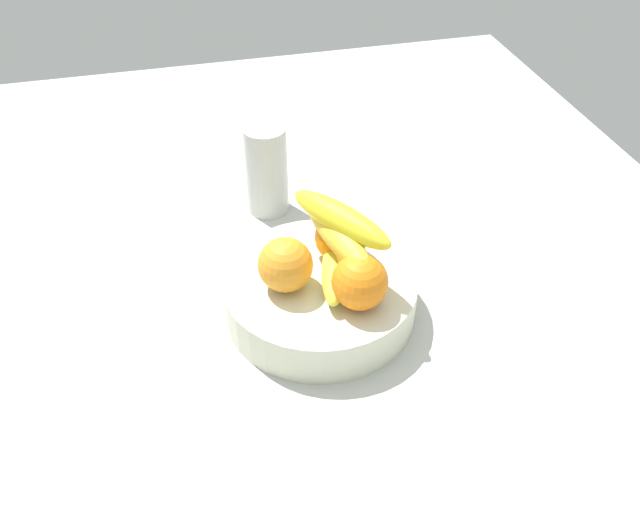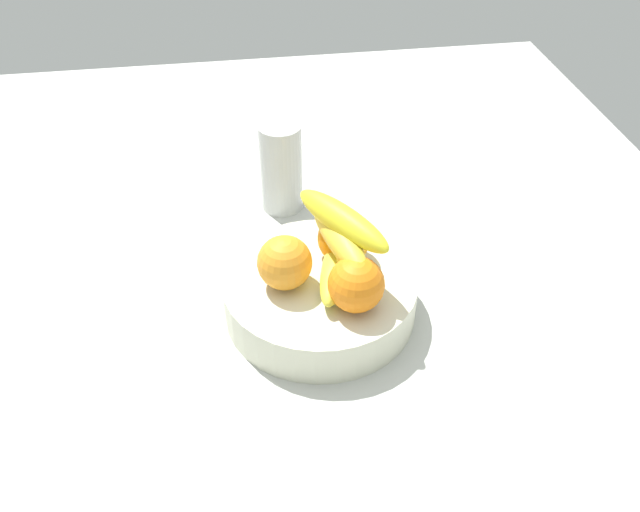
{
  "view_description": "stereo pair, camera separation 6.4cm",
  "coord_description": "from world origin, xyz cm",
  "px_view_note": "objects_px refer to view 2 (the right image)",
  "views": [
    {
      "loc": [
        -65.97,
        15.12,
        68.05
      ],
      "look_at": [
        1.04,
        -1.67,
        10.3
      ],
      "focal_mm": 37.66,
      "sensor_mm": 36.0,
      "label": 1
    },
    {
      "loc": [
        -67.24,
        8.81,
        68.05
      ],
      "look_at": [
        1.04,
        -1.67,
        10.3
      ],
      "focal_mm": 37.66,
      "sensor_mm": 36.0,
      "label": 2
    }
  ],
  "objects_px": {
    "orange_front_left": "(285,263)",
    "banana_bunch": "(341,240)",
    "orange_front_right": "(356,284)",
    "thermos_tumbler": "(281,168)",
    "orange_center": "(344,238)",
    "fruit_bowl": "(320,295)"
  },
  "relations": [
    {
      "from": "fruit_bowl",
      "to": "orange_front_left",
      "type": "distance_m",
      "value": 0.08
    },
    {
      "from": "fruit_bowl",
      "to": "thermos_tumbler",
      "type": "xyz_separation_m",
      "value": [
        0.27,
        0.02,
        0.05
      ]
    },
    {
      "from": "fruit_bowl",
      "to": "banana_bunch",
      "type": "xyz_separation_m",
      "value": [
        0.01,
        -0.03,
        0.08
      ]
    },
    {
      "from": "fruit_bowl",
      "to": "thermos_tumbler",
      "type": "relative_size",
      "value": 1.73
    },
    {
      "from": "orange_front_left",
      "to": "orange_front_right",
      "type": "distance_m",
      "value": 0.1
    },
    {
      "from": "orange_front_left",
      "to": "banana_bunch",
      "type": "relative_size",
      "value": 0.39
    },
    {
      "from": "banana_bunch",
      "to": "orange_front_right",
      "type": "bearing_deg",
      "value": -174.77
    },
    {
      "from": "orange_front_left",
      "to": "thermos_tumbler",
      "type": "height_order",
      "value": "thermos_tumbler"
    },
    {
      "from": "fruit_bowl",
      "to": "banana_bunch",
      "type": "distance_m",
      "value": 0.09
    },
    {
      "from": "orange_front_left",
      "to": "orange_front_right",
      "type": "bearing_deg",
      "value": -123.39
    },
    {
      "from": "orange_front_left",
      "to": "thermos_tumbler",
      "type": "xyz_separation_m",
      "value": [
        0.27,
        -0.02,
        -0.02
      ]
    },
    {
      "from": "orange_front_left",
      "to": "thermos_tumbler",
      "type": "bearing_deg",
      "value": -5.03
    },
    {
      "from": "orange_front_right",
      "to": "banana_bunch",
      "type": "xyz_separation_m",
      "value": [
        0.07,
        0.01,
        0.02
      ]
    },
    {
      "from": "orange_front_right",
      "to": "thermos_tumbler",
      "type": "distance_m",
      "value": 0.33
    },
    {
      "from": "fruit_bowl",
      "to": "orange_front_left",
      "type": "height_order",
      "value": "orange_front_left"
    },
    {
      "from": "orange_center",
      "to": "thermos_tumbler",
      "type": "distance_m",
      "value": 0.24
    },
    {
      "from": "orange_front_right",
      "to": "orange_center",
      "type": "xyz_separation_m",
      "value": [
        0.1,
        -0.0,
        0.0
      ]
    },
    {
      "from": "orange_center",
      "to": "banana_bunch",
      "type": "distance_m",
      "value": 0.03
    },
    {
      "from": "banana_bunch",
      "to": "orange_front_left",
      "type": "bearing_deg",
      "value": 101.3
    },
    {
      "from": "orange_center",
      "to": "orange_front_left",
      "type": "bearing_deg",
      "value": 114.41
    },
    {
      "from": "fruit_bowl",
      "to": "orange_front_left",
      "type": "xyz_separation_m",
      "value": [
        -0.0,
        0.05,
        0.07
      ]
    },
    {
      "from": "banana_bunch",
      "to": "thermos_tumbler",
      "type": "distance_m",
      "value": 0.26
    }
  ]
}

